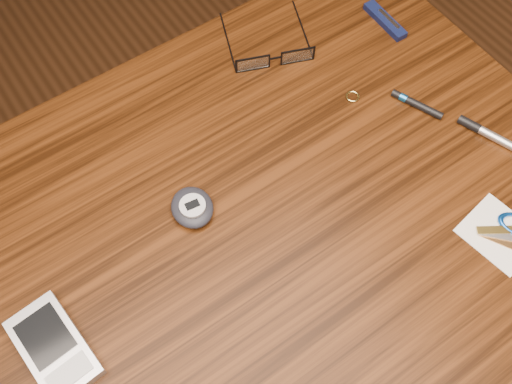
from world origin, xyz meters
TOP-DOWN VIEW (x-y plane):
  - ground at (0.00, 0.00)m, footprint 3.80×3.80m
  - desk at (0.00, 0.00)m, footprint 1.00×0.70m
  - eyeglasses at (0.21, 0.22)m, footprint 0.17×0.17m
  - gold_ring at (0.27, 0.09)m, footprint 0.03×0.03m
  - pda_phone at (-0.27, -0.00)m, footprint 0.08×0.13m
  - pedometer at (-0.04, 0.06)m, footprint 0.07×0.07m
  - notepad_keys at (0.30, -0.20)m, footprint 0.11×0.10m
  - pocket_knife at (0.41, 0.18)m, footprint 0.02×0.09m
  - silver_pen at (0.39, -0.09)m, footprint 0.06×0.15m
  - black_blue_pen at (0.33, 0.02)m, footprint 0.04×0.08m

SIDE VIEW (x-z plane):
  - ground at x=0.00m, z-range 0.00..0.00m
  - desk at x=0.00m, z-range 0.27..1.02m
  - gold_ring at x=0.27m, z-range 0.75..0.75m
  - notepad_keys at x=0.30m, z-range 0.75..0.76m
  - black_blue_pen at x=0.33m, z-range 0.75..0.76m
  - pocket_knife at x=0.41m, z-range 0.75..0.76m
  - silver_pen at x=0.39m, z-range 0.75..0.76m
  - pda_phone at x=-0.27m, z-range 0.75..0.77m
  - pedometer at x=-0.04m, z-range 0.75..0.77m
  - eyeglasses at x=0.21m, z-range 0.75..0.78m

